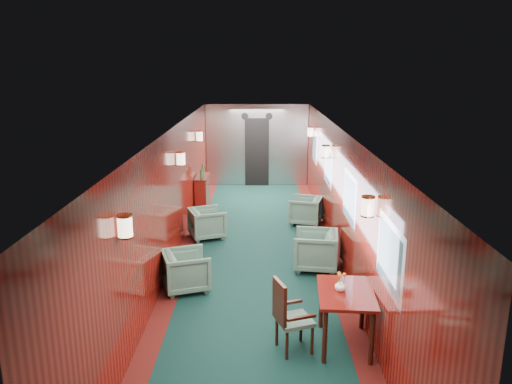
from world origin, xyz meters
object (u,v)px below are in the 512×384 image
(dining_table, at_px, (346,300))
(armchair_right_far, at_px, (305,210))
(credenza, at_px, (202,192))
(armchair_right_near, at_px, (315,250))
(side_chair, at_px, (288,313))
(armchair_left_near, at_px, (186,271))
(armchair_left_far, at_px, (207,223))

(dining_table, distance_m, armchair_right_far, 5.03)
(credenza, height_order, armchair_right_near, credenza)
(side_chair, relative_size, armchair_left_near, 1.36)
(side_chair, height_order, armchair_left_near, side_chair)
(dining_table, bearing_deg, armchair_right_far, 94.57)
(side_chair, bearing_deg, dining_table, -7.69)
(side_chair, relative_size, credenza, 0.85)
(dining_table, relative_size, armchair_right_far, 1.51)
(armchair_left_near, height_order, armchair_left_far, armchair_left_near)
(armchair_left_far, bearing_deg, armchair_right_far, -87.08)
(side_chair, xyz_separation_m, armchair_left_near, (-1.51, 1.77, -0.20))
(credenza, xyz_separation_m, armchair_right_far, (2.44, -1.16, -0.12))
(armchair_left_near, bearing_deg, armchair_left_far, -20.36)
(credenza, distance_m, armchair_right_far, 2.71)
(side_chair, height_order, armchair_left_far, side_chair)
(armchair_right_near, bearing_deg, side_chair, -5.40)
(dining_table, xyz_separation_m, armchair_right_far, (-0.04, 5.02, -0.31))
(credenza, relative_size, armchair_right_far, 1.64)
(dining_table, bearing_deg, credenza, 115.98)
(side_chair, distance_m, armchair_right_near, 2.69)
(side_chair, height_order, armchair_right_near, side_chair)
(credenza, height_order, armchair_left_far, credenza)
(credenza, xyz_separation_m, armchair_left_far, (0.32, -2.10, -0.12))
(dining_table, bearing_deg, armchair_left_far, 121.98)
(dining_table, xyz_separation_m, credenza, (-2.49, 6.18, -0.19))
(armchair_left_far, height_order, armchair_right_far, armchair_left_far)
(armchair_right_far, bearing_deg, armchair_left_near, -17.30)
(armchair_right_near, bearing_deg, armchair_left_near, -60.28)
(dining_table, distance_m, credenza, 6.67)
(dining_table, xyz_separation_m, side_chair, (-0.74, -0.15, -0.10))
(armchair_left_near, bearing_deg, armchair_right_near, -86.95)
(dining_table, relative_size, armchair_left_far, 1.51)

